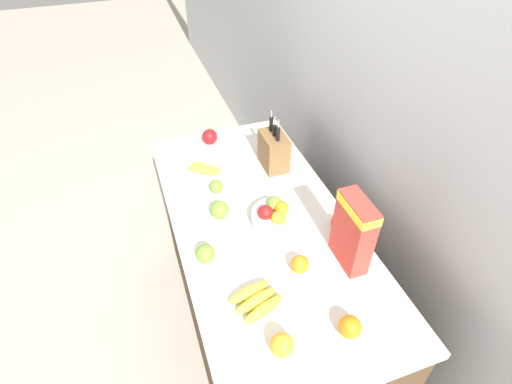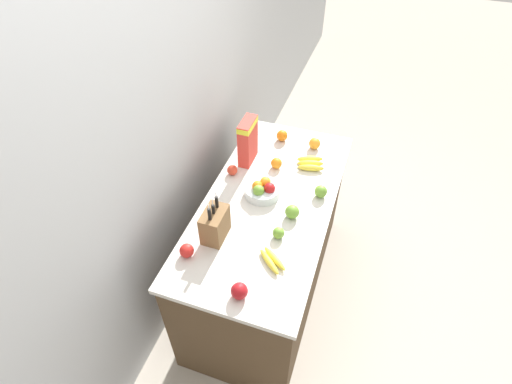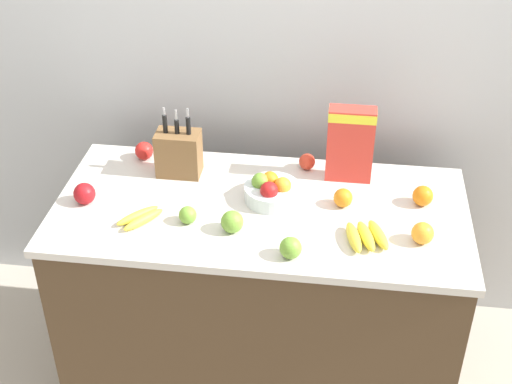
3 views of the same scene
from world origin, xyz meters
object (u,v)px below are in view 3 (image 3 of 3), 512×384
object	(u,v)px
fruit_bowl	(272,190)
apple_rightmost	(84,194)
apple_front	(291,248)
cereal_box	(350,141)
apple_middle	(232,222)
apple_by_knife_block	(188,215)
apple_near_bananas	(307,162)
knife_block	(179,153)
orange_near_bowl	(423,233)
apple_rear	(144,151)
banana_bunch_left	(366,236)
orange_front_left	(343,198)
banana_bunch_right	(141,218)
orange_mid_left	(423,196)

from	to	relation	value
fruit_bowl	apple_rightmost	bearing A→B (deg)	-170.70
apple_front	cereal_box	bearing A→B (deg)	71.13
apple_front	apple_middle	size ratio (longest dim) A/B	0.94
apple_by_knife_block	apple_front	bearing A→B (deg)	-20.96
apple_by_knife_block	apple_near_bananas	size ratio (longest dim) A/B	0.99
knife_block	orange_near_bowl	bearing A→B (deg)	-19.57
cereal_box	apple_rear	distance (m)	0.83
apple_by_knife_block	orange_near_bowl	size ratio (longest dim) A/B	0.83
banana_bunch_left	apple_near_bananas	bearing A→B (deg)	117.95
apple_rightmost	orange_near_bowl	bearing A→B (deg)	-3.69
banana_bunch_left	apple_middle	world-z (taller)	apple_middle
cereal_box	orange_front_left	distance (m)	0.23
banana_bunch_left	orange_near_bowl	world-z (taller)	orange_near_bowl
banana_bunch_right	apple_rear	size ratio (longest dim) A/B	2.37
cereal_box	apple_rightmost	distance (m)	1.01
knife_block	apple_rightmost	bearing A→B (deg)	-140.56
knife_block	banana_bunch_left	size ratio (longest dim) A/B	1.47
apple_front	apple_by_knife_block	size ratio (longest dim) A/B	1.17
cereal_box	banana_bunch_left	bearing A→B (deg)	-79.83
banana_bunch_left	apple_rightmost	bearing A→B (deg)	174.66
knife_block	apple_rear	world-z (taller)	knife_block
fruit_bowl	apple_by_knife_block	size ratio (longest dim) A/B	3.27
cereal_box	apple_near_bananas	distance (m)	0.21
apple_middle	banana_bunch_left	bearing A→B (deg)	0.50
apple_near_bananas	orange_mid_left	xyz separation A→B (m)	(0.44, -0.19, 0.01)
apple_by_knife_block	knife_block	bearing A→B (deg)	107.56
orange_front_left	orange_mid_left	world-z (taller)	orange_mid_left
banana_bunch_left	apple_rightmost	world-z (taller)	apple_rightmost
apple_front	orange_mid_left	size ratio (longest dim) A/B	0.99
banana_bunch_left	banana_bunch_right	distance (m)	0.80
apple_front	fruit_bowl	bearing A→B (deg)	107.11
banana_bunch_right	orange_near_bowl	bearing A→B (deg)	0.48
apple_rightmost	apple_rear	bearing A→B (deg)	68.15
banana_bunch_left	apple_middle	distance (m)	0.46
fruit_bowl	banana_bunch_left	size ratio (longest dim) A/B	1.07
apple_front	apple_middle	distance (m)	0.24
banana_bunch_left	apple_by_knife_block	bearing A→B (deg)	177.67
apple_near_bananas	cereal_box	bearing A→B (deg)	-15.57
apple_rear	apple_middle	xyz separation A→B (m)	(0.43, -0.44, 0.00)
apple_front	knife_block	bearing A→B (deg)	135.98
banana_bunch_left	apple_by_knife_block	size ratio (longest dim) A/B	3.06
banana_bunch_left	apple_by_knife_block	distance (m)	0.63
apple_middle	apple_front	bearing A→B (deg)	-28.28
banana_bunch_right	banana_bunch_left	bearing A→B (deg)	-0.68
apple_rear	orange_mid_left	size ratio (longest dim) A/B	0.97
apple_rightmost	apple_middle	world-z (taller)	apple_rightmost
cereal_box	orange_near_bowl	world-z (taller)	cereal_box
apple_rightmost	orange_front_left	world-z (taller)	apple_rightmost
banana_bunch_left	orange_front_left	bearing A→B (deg)	113.01
banana_bunch_left	orange_mid_left	xyz separation A→B (m)	(0.20, 0.25, 0.02)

